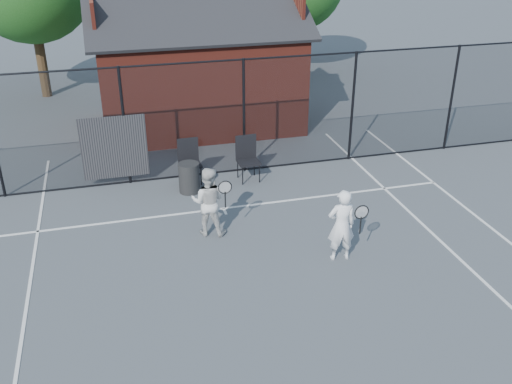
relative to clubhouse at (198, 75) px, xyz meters
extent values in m
plane|color=#4B5256|center=(-0.50, -9.00, -1.61)|extent=(80.00, 80.00, 0.00)
cube|color=silver|center=(-0.50, -6.00, -1.60)|extent=(11.00, 0.06, 0.01)
cube|color=silver|center=(-0.50, -6.15, -1.60)|extent=(0.06, 0.30, 0.01)
cylinder|color=black|center=(-2.50, -4.00, -0.11)|extent=(0.07, 0.07, 3.00)
cylinder|color=black|center=(0.50, -4.00, -0.11)|extent=(0.07, 0.07, 3.00)
cylinder|color=black|center=(3.50, -4.00, -0.11)|extent=(0.07, 0.07, 3.00)
cylinder|color=black|center=(6.50, -4.00, -0.11)|extent=(0.07, 0.07, 3.00)
cylinder|color=black|center=(-0.50, -4.00, 1.36)|extent=(22.00, 0.04, 0.04)
cylinder|color=black|center=(-0.50, -4.00, -1.58)|extent=(22.00, 0.04, 0.04)
cube|color=black|center=(-0.50, -4.00, -0.11)|extent=(22.00, 3.00, 0.01)
cube|color=black|center=(-2.80, -4.02, -0.61)|extent=(1.60, 0.04, 1.60)
cube|color=maroon|center=(0.00, 0.00, -0.11)|extent=(6.00, 4.00, 3.00)
cube|color=black|center=(0.00, -1.00, 1.92)|extent=(6.50, 2.36, 1.32)
cube|color=black|center=(0.00, 1.00, 1.92)|extent=(6.50, 2.36, 1.32)
cube|color=maroon|center=(-2.95, 0.00, 1.92)|extent=(0.10, 2.80, 1.06)
cube|color=maroon|center=(2.95, 0.00, 1.92)|extent=(0.10, 2.80, 1.06)
cylinder|color=#372616|center=(-5.00, 4.50, -0.35)|extent=(0.36, 0.36, 2.52)
cylinder|color=#372616|center=(5.00, 5.50, -0.49)|extent=(0.36, 0.36, 2.23)
imported|color=white|center=(1.29, -8.66, -0.85)|extent=(0.58, 0.41, 1.51)
torus|color=black|center=(1.55, -8.96, -0.44)|extent=(0.30, 0.02, 0.30)
cylinder|color=black|center=(1.55, -8.96, -0.72)|extent=(0.03, 0.03, 0.36)
imported|color=silver|center=(-1.02, -7.00, -0.85)|extent=(0.90, 0.80, 1.52)
torus|color=black|center=(-0.72, -7.31, -0.41)|extent=(0.30, 0.02, 0.30)
cylinder|color=black|center=(-0.72, -7.31, -0.70)|extent=(0.03, 0.03, 0.36)
cube|color=black|center=(0.46, -4.62, -1.05)|extent=(0.56, 0.59, 1.12)
cube|color=black|center=(-1.00, -4.40, -1.06)|extent=(0.55, 0.57, 1.10)
cylinder|color=#262626|center=(-1.11, -4.90, -1.23)|extent=(0.57, 0.57, 0.75)
camera|label=1|loc=(-2.79, -17.53, 4.65)|focal=40.00mm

